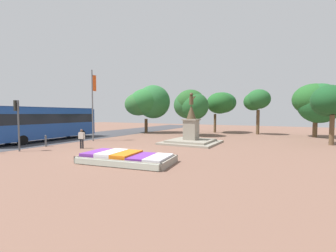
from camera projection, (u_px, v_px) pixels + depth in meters
ground_plane at (115, 153)px, 16.46m from camera, size 86.95×86.95×0.00m
street_asphalt_strip at (24, 143)px, 21.87m from camera, size 7.61×76.08×0.01m
flower_planter at (125, 158)px, 13.16m from camera, size 5.77×3.42×0.60m
statue_monument at (191, 135)px, 21.60m from camera, size 5.04×5.04×4.87m
traffic_light_near_crossing at (17, 116)px, 16.95m from camera, size 0.41×0.28×3.88m
banner_pole at (93, 103)px, 23.37m from camera, size 0.14×0.65×7.39m
city_bus at (46, 122)px, 23.67m from camera, size 3.08×11.73×3.52m
pedestrian_with_handbag at (82, 138)px, 18.43m from camera, size 0.54×0.34×1.59m
kerb_bollard_mid_b at (46, 140)px, 19.53m from camera, size 0.17×0.17×1.01m
park_tree_far_left at (330, 100)px, 20.46m from camera, size 3.12×3.67×5.53m
park_tree_behind_statue at (191, 105)px, 28.87m from camera, size 4.73×4.41×5.94m
park_tree_far_right at (148, 102)px, 33.30m from camera, size 6.27×5.76×7.10m
park_tree_street_side at (317, 102)px, 26.80m from camera, size 5.34×4.97×6.48m
park_tree_mid_canopy at (221, 103)px, 33.49m from camera, size 4.15×5.64×6.09m
park_tree_distant at (257, 100)px, 30.67m from camera, size 3.54×3.03×6.17m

